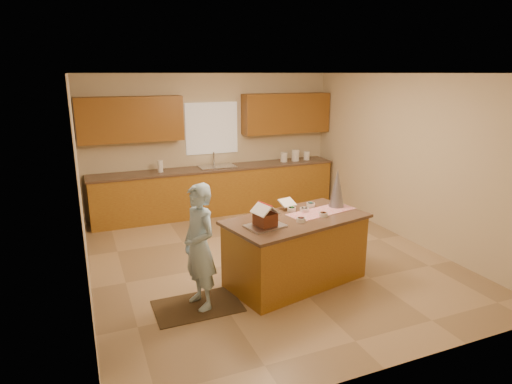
% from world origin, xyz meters
% --- Properties ---
extents(floor, '(5.50, 5.50, 0.00)m').
position_xyz_m(floor, '(0.00, 0.00, 0.00)').
color(floor, tan).
rests_on(floor, ground).
extents(ceiling, '(5.50, 5.50, 0.00)m').
position_xyz_m(ceiling, '(0.00, 0.00, 2.70)').
color(ceiling, silver).
rests_on(ceiling, floor).
extents(wall_back, '(5.50, 5.50, 0.00)m').
position_xyz_m(wall_back, '(0.00, 2.75, 1.35)').
color(wall_back, beige).
rests_on(wall_back, floor).
extents(wall_front, '(5.50, 5.50, 0.00)m').
position_xyz_m(wall_front, '(0.00, -2.75, 1.35)').
color(wall_front, beige).
rests_on(wall_front, floor).
extents(wall_left, '(5.50, 5.50, 0.00)m').
position_xyz_m(wall_left, '(-2.50, 0.00, 1.35)').
color(wall_left, beige).
rests_on(wall_left, floor).
extents(wall_right, '(5.50, 5.50, 0.00)m').
position_xyz_m(wall_right, '(2.50, 0.00, 1.35)').
color(wall_right, beige).
rests_on(wall_right, floor).
extents(stone_accent, '(0.00, 2.50, 2.50)m').
position_xyz_m(stone_accent, '(-2.48, -0.80, 1.25)').
color(stone_accent, gray).
rests_on(stone_accent, wall_left).
extents(window_curtain, '(1.05, 0.03, 1.00)m').
position_xyz_m(window_curtain, '(0.00, 2.72, 1.65)').
color(window_curtain, white).
rests_on(window_curtain, wall_back).
extents(back_counter_base, '(4.80, 0.60, 0.88)m').
position_xyz_m(back_counter_base, '(0.00, 2.45, 0.44)').
color(back_counter_base, olive).
rests_on(back_counter_base, floor).
extents(back_counter_top, '(4.85, 0.63, 0.04)m').
position_xyz_m(back_counter_top, '(0.00, 2.45, 0.90)').
color(back_counter_top, brown).
rests_on(back_counter_top, back_counter_base).
extents(upper_cabinet_left, '(1.85, 0.35, 0.80)m').
position_xyz_m(upper_cabinet_left, '(-1.55, 2.57, 1.90)').
color(upper_cabinet_left, brown).
rests_on(upper_cabinet_left, wall_back).
extents(upper_cabinet_right, '(1.85, 0.35, 0.80)m').
position_xyz_m(upper_cabinet_right, '(1.55, 2.57, 1.90)').
color(upper_cabinet_right, brown).
rests_on(upper_cabinet_right, wall_back).
extents(sink, '(0.70, 0.45, 0.12)m').
position_xyz_m(sink, '(0.00, 2.45, 0.89)').
color(sink, silver).
rests_on(sink, back_counter_top).
extents(faucet, '(0.03, 0.03, 0.28)m').
position_xyz_m(faucet, '(0.00, 2.63, 1.06)').
color(faucet, silver).
rests_on(faucet, back_counter_top).
extents(island_base, '(1.91, 1.24, 0.86)m').
position_xyz_m(island_base, '(0.04, -0.82, 0.43)').
color(island_base, olive).
rests_on(island_base, floor).
extents(island_top, '(2.01, 1.34, 0.04)m').
position_xyz_m(island_top, '(0.04, -0.82, 0.88)').
color(island_top, brown).
rests_on(island_top, island_base).
extents(table_runner, '(1.03, 0.56, 0.01)m').
position_xyz_m(table_runner, '(0.47, -0.73, 0.90)').
color(table_runner, '#A60B26').
rests_on(table_runner, island_top).
extents(baking_tray, '(0.51, 0.42, 0.02)m').
position_xyz_m(baking_tray, '(-0.47, -0.99, 0.91)').
color(baking_tray, silver).
rests_on(baking_tray, island_top).
extents(cookbook, '(0.25, 0.21, 0.09)m').
position_xyz_m(cookbook, '(0.10, -0.43, 0.99)').
color(cookbook, white).
rests_on(cookbook, island_top).
extents(tinsel_tree, '(0.26, 0.26, 0.54)m').
position_xyz_m(tinsel_tree, '(0.78, -0.61, 1.17)').
color(tinsel_tree, '#ADADB9').
rests_on(tinsel_tree, island_top).
extents(rug, '(1.02, 0.66, 0.01)m').
position_xyz_m(rug, '(-1.34, -0.96, 0.01)').
color(rug, black).
rests_on(rug, floor).
extents(boy, '(0.48, 0.62, 1.50)m').
position_xyz_m(boy, '(-1.29, -0.96, 0.76)').
color(boy, '#ACD7F4').
rests_on(boy, rug).
extents(canister_a, '(0.14, 0.14, 0.20)m').
position_xyz_m(canister_a, '(1.46, 2.45, 1.02)').
color(canister_a, white).
rests_on(canister_a, back_counter_top).
extents(canister_b, '(0.16, 0.16, 0.24)m').
position_xyz_m(canister_b, '(1.73, 2.45, 1.04)').
color(canister_b, white).
rests_on(canister_b, back_counter_top).
extents(canister_c, '(0.13, 0.13, 0.18)m').
position_xyz_m(canister_c, '(1.99, 2.45, 1.01)').
color(canister_c, white).
rests_on(canister_c, back_counter_top).
extents(paper_towel, '(0.10, 0.10, 0.22)m').
position_xyz_m(paper_towel, '(-1.09, 2.45, 1.03)').
color(paper_towel, white).
rests_on(paper_towel, back_counter_top).
extents(gingerbread_house, '(0.32, 0.33, 0.28)m').
position_xyz_m(gingerbread_house, '(-0.47, -0.99, 1.03)').
color(gingerbread_house, brown).
rests_on(gingerbread_house, baking_tray).
extents(candy_bowls, '(0.78, 0.63, 0.05)m').
position_xyz_m(candy_bowls, '(0.17, -0.69, 0.93)').
color(candy_bowls, '#E56D6C').
rests_on(candy_bowls, island_top).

